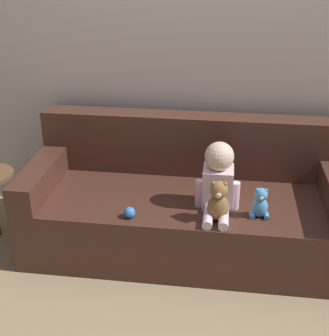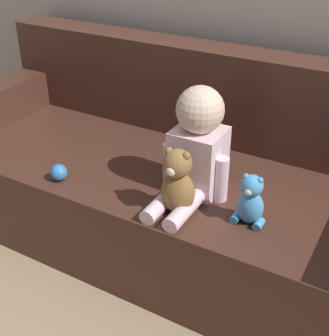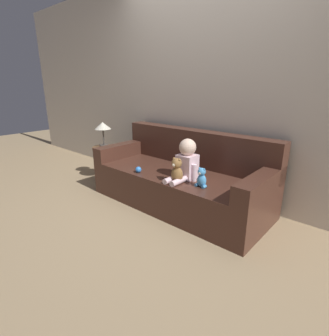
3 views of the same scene
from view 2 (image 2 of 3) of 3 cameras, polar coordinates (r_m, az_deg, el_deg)
ground_plane at (r=2.16m, az=0.10°, el=-8.44°), size 12.00×12.00×0.00m
couch at (r=2.04m, az=0.90°, el=-1.36°), size 2.00×0.83×0.81m
person_baby at (r=1.67m, az=3.90°, el=2.41°), size 0.26×0.38×0.40m
teddy_bear_brown at (r=1.57m, az=1.60°, el=-1.75°), size 0.12×0.11×0.25m
plush_toy_side at (r=1.57m, az=10.45°, el=-3.98°), size 0.11×0.09×0.19m
toy_ball at (r=1.85m, az=-12.77°, el=-0.53°), size 0.07×0.07×0.07m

